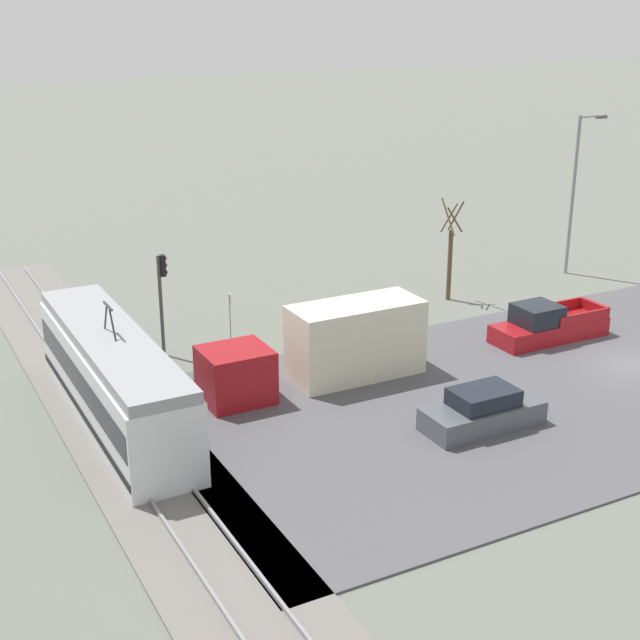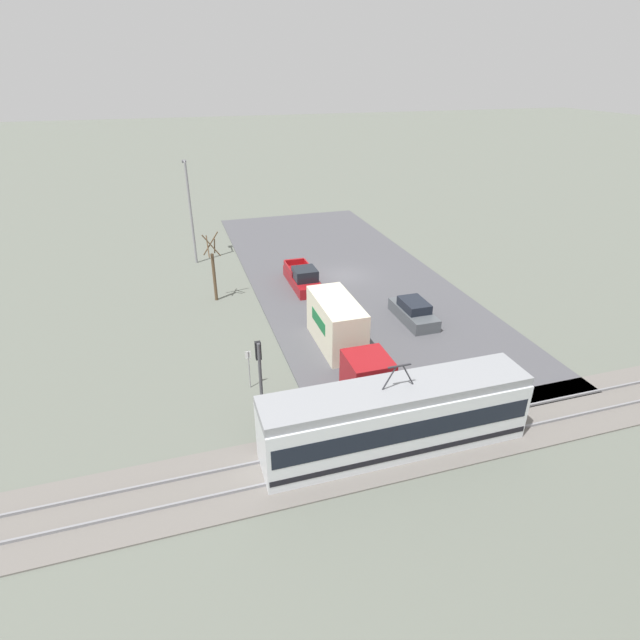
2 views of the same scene
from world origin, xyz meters
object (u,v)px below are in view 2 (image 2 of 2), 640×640
at_px(pickup_truck, 303,278).
at_px(street_lamp_near_crossing, 190,207).
at_px(light_rail_tram, 395,418).
at_px(box_truck, 343,334).
at_px(street_tree, 214,270).
at_px(traffic_light_pole, 260,371).
at_px(no_parking_sign, 249,366).
at_px(sedan_car_0, 414,312).

bearing_deg(pickup_truck, street_lamp_near_crossing, -47.36).
relative_size(pickup_truck, street_lamp_near_crossing, 0.63).
relative_size(light_rail_tram, box_truck, 1.33).
distance_m(pickup_truck, street_tree, 7.35).
relative_size(light_rail_tram, street_tree, 2.35).
height_order(traffic_light_pole, street_tree, street_tree).
distance_m(light_rail_tram, street_tree, 20.53).
bearing_deg(street_lamp_near_crossing, light_rail_tram, 103.60).
distance_m(traffic_light_pole, no_parking_sign, 3.57).
bearing_deg(sedan_car_0, street_lamp_near_crossing, -50.71).
height_order(pickup_truck, street_lamp_near_crossing, street_lamp_near_crossing).
relative_size(sedan_car_0, street_lamp_near_crossing, 0.51).
relative_size(pickup_truck, traffic_light_pole, 1.24).
bearing_deg(sedan_car_0, no_parking_sign, 20.92).
xyz_separation_m(street_tree, street_lamp_near_crossing, (0.81, -9.12, 2.71)).
xyz_separation_m(light_rail_tram, box_truck, (-0.51, -8.74, -0.19)).
relative_size(pickup_truck, sedan_car_0, 1.25).
relative_size(street_tree, street_lamp_near_crossing, 0.60).
bearing_deg(no_parking_sign, traffic_light_pole, 91.62).
bearing_deg(street_tree, sedan_car_0, 149.08).
bearing_deg(street_tree, light_rail_tram, 107.39).
bearing_deg(no_parking_sign, sedan_car_0, -159.08).
height_order(pickup_truck, sedan_car_0, pickup_truck).
distance_m(traffic_light_pole, street_tree, 15.82).
bearing_deg(pickup_truck, box_truck, 87.46).
bearing_deg(box_truck, pickup_truck, -92.54).
bearing_deg(box_truck, street_tree, -58.52).
xyz_separation_m(box_truck, traffic_light_pole, (6.08, 4.97, 1.49)).
xyz_separation_m(box_truck, street_lamp_near_crossing, (7.45, -19.95, 3.62)).
bearing_deg(no_parking_sign, street_lamp_near_crossing, -86.63).
distance_m(box_truck, pickup_truck, 11.36).
distance_m(light_rail_tram, box_truck, 8.76).
xyz_separation_m(light_rail_tram, street_tree, (6.13, -19.58, 0.72)).
distance_m(sedan_car_0, no_parking_sign, 13.48).
bearing_deg(box_truck, street_lamp_near_crossing, -69.53).
xyz_separation_m(box_truck, sedan_car_0, (-6.40, -3.03, -0.84)).
bearing_deg(street_lamp_near_crossing, no_parking_sign, 93.37).
xyz_separation_m(street_lamp_near_crossing, no_parking_sign, (-1.28, 21.73, -3.73)).
height_order(traffic_light_pole, street_lamp_near_crossing, street_lamp_near_crossing).
relative_size(pickup_truck, no_parking_sign, 2.43).
distance_m(light_rail_tram, street_lamp_near_crossing, 29.72).
height_order(box_truck, traffic_light_pole, traffic_light_pole).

